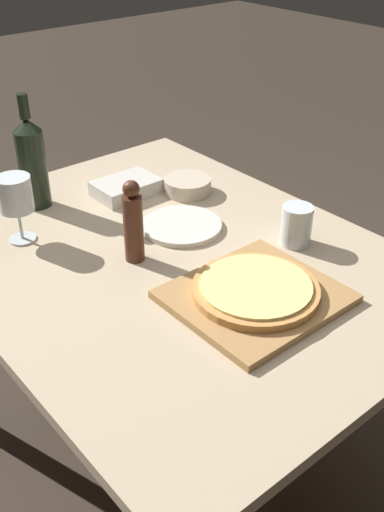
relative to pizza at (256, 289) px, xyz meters
The scene contains 11 objects.
ground_plane 0.84m from the pizza, 96.26° to the left, with size 12.00×12.00×0.00m, color #382D23.
dining_table 0.30m from the pizza, 96.26° to the left, with size 0.94×1.24×0.76m.
cutting_board 0.02m from the pizza, behind, with size 0.34×0.31×0.02m.
pizza is the anchor object (origin of this frame).
wine_bottle 0.73m from the pizza, 101.68° to the left, with size 0.08×0.08×0.31m.
pepper_mill 0.33m from the pizza, 108.71° to the left, with size 0.05×0.05×0.21m.
wine_glass 0.63m from the pizza, 115.62° to the left, with size 0.08×0.08×0.17m.
small_bowl 0.55m from the pizza, 65.88° to the left, with size 0.14×0.14×0.04m.
drinking_tumbler 0.27m from the pizza, 23.37° to the left, with size 0.08×0.08×0.10m.
dinner_plate 0.36m from the pizza, 77.37° to the left, with size 0.21×0.21×0.01m.
food_container 0.61m from the pizza, 82.37° to the left, with size 0.18×0.13×0.04m.
Camera 1 is at (-0.75, -0.98, 1.53)m, focal length 42.00 mm.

